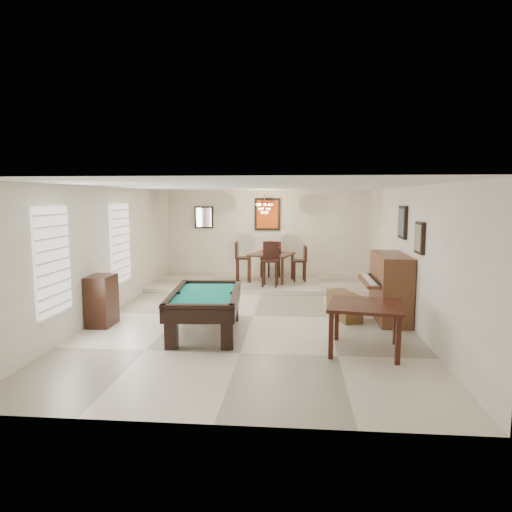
# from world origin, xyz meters

# --- Properties ---
(ground_plane) EXTENTS (6.00, 9.00, 0.02)m
(ground_plane) POSITION_xyz_m (0.00, 0.00, -0.01)
(ground_plane) COLOR beige
(wall_back) EXTENTS (6.00, 0.04, 2.60)m
(wall_back) POSITION_xyz_m (0.00, 4.50, 1.30)
(wall_back) COLOR silver
(wall_back) RESTS_ON ground_plane
(wall_front) EXTENTS (6.00, 0.04, 2.60)m
(wall_front) POSITION_xyz_m (0.00, -4.50, 1.30)
(wall_front) COLOR silver
(wall_front) RESTS_ON ground_plane
(wall_left) EXTENTS (0.04, 9.00, 2.60)m
(wall_left) POSITION_xyz_m (-3.00, 0.00, 1.30)
(wall_left) COLOR silver
(wall_left) RESTS_ON ground_plane
(wall_right) EXTENTS (0.04, 9.00, 2.60)m
(wall_right) POSITION_xyz_m (3.00, 0.00, 1.30)
(wall_right) COLOR silver
(wall_right) RESTS_ON ground_plane
(ceiling) EXTENTS (6.00, 9.00, 0.04)m
(ceiling) POSITION_xyz_m (0.00, 0.00, 2.60)
(ceiling) COLOR white
(ceiling) RESTS_ON wall_back
(dining_step) EXTENTS (6.00, 2.50, 0.12)m
(dining_step) POSITION_xyz_m (0.00, 3.25, 0.06)
(dining_step) COLOR beige
(dining_step) RESTS_ON ground_plane
(window_left_front) EXTENTS (0.06, 1.00, 1.70)m
(window_left_front) POSITION_xyz_m (-2.97, -2.20, 1.40)
(window_left_front) COLOR white
(window_left_front) RESTS_ON wall_left
(window_left_rear) EXTENTS (0.06, 1.00, 1.70)m
(window_left_rear) POSITION_xyz_m (-2.97, 0.60, 1.40)
(window_left_rear) COLOR white
(window_left_rear) RESTS_ON wall_left
(pool_table) EXTENTS (1.32, 2.22, 0.71)m
(pool_table) POSITION_xyz_m (-0.73, -1.26, 0.36)
(pool_table) COLOR black
(pool_table) RESTS_ON ground_plane
(square_table) EXTENTS (1.27, 1.27, 0.76)m
(square_table) POSITION_xyz_m (1.93, -1.99, 0.38)
(square_table) COLOR black
(square_table) RESTS_ON ground_plane
(upright_piano) EXTENTS (0.87, 1.55, 1.30)m
(upright_piano) POSITION_xyz_m (2.54, -0.02, 0.65)
(upright_piano) COLOR brown
(upright_piano) RESTS_ON ground_plane
(piano_bench) EXTENTS (0.65, 1.01, 0.52)m
(piano_bench) POSITION_xyz_m (1.81, -0.06, 0.26)
(piano_bench) COLOR brown
(piano_bench) RESTS_ON ground_plane
(apothecary_chest) EXTENTS (0.42, 0.63, 0.95)m
(apothecary_chest) POSITION_xyz_m (-2.77, -0.93, 0.47)
(apothecary_chest) COLOR black
(apothecary_chest) RESTS_ON ground_plane
(dining_table) EXTENTS (1.30, 1.30, 0.87)m
(dining_table) POSITION_xyz_m (0.19, 3.32, 0.56)
(dining_table) COLOR black
(dining_table) RESTS_ON dining_step
(flower_vase) EXTENTS (0.17, 0.17, 0.24)m
(flower_vase) POSITION_xyz_m (0.19, 3.32, 1.11)
(flower_vase) COLOR red
(flower_vase) RESTS_ON dining_table
(dining_chair_south) EXTENTS (0.45, 0.45, 1.14)m
(dining_chair_south) POSITION_xyz_m (0.19, 2.54, 0.69)
(dining_chair_south) COLOR black
(dining_chair_south) RESTS_ON dining_step
(dining_chair_north) EXTENTS (0.40, 0.40, 1.04)m
(dining_chair_north) POSITION_xyz_m (0.23, 4.03, 0.64)
(dining_chair_north) COLOR black
(dining_chair_north) RESTS_ON dining_step
(dining_chair_west) EXTENTS (0.40, 0.40, 1.07)m
(dining_chair_west) POSITION_xyz_m (-0.59, 3.32, 0.66)
(dining_chair_west) COLOR black
(dining_chair_west) RESTS_ON dining_step
(dining_chair_east) EXTENTS (0.40, 0.40, 0.96)m
(dining_chair_east) POSITION_xyz_m (0.94, 3.37, 0.60)
(dining_chair_east) COLOR black
(dining_chair_east) RESTS_ON dining_step
(chandelier) EXTENTS (0.44, 0.44, 0.60)m
(chandelier) POSITION_xyz_m (0.00, 3.20, 2.20)
(chandelier) COLOR #FFE5B2
(chandelier) RESTS_ON ceiling
(back_painting) EXTENTS (0.75, 0.06, 0.95)m
(back_painting) POSITION_xyz_m (0.00, 4.46, 1.90)
(back_painting) COLOR #D84C14
(back_painting) RESTS_ON wall_back
(back_mirror) EXTENTS (0.55, 0.06, 0.65)m
(back_mirror) POSITION_xyz_m (-1.90, 4.46, 1.80)
(back_mirror) COLOR white
(back_mirror) RESTS_ON wall_back
(right_picture_upper) EXTENTS (0.06, 0.55, 0.65)m
(right_picture_upper) POSITION_xyz_m (2.96, 0.30, 1.90)
(right_picture_upper) COLOR slate
(right_picture_upper) RESTS_ON wall_right
(right_picture_lower) EXTENTS (0.06, 0.45, 0.55)m
(right_picture_lower) POSITION_xyz_m (2.96, -1.00, 1.70)
(right_picture_lower) COLOR gray
(right_picture_lower) RESTS_ON wall_right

